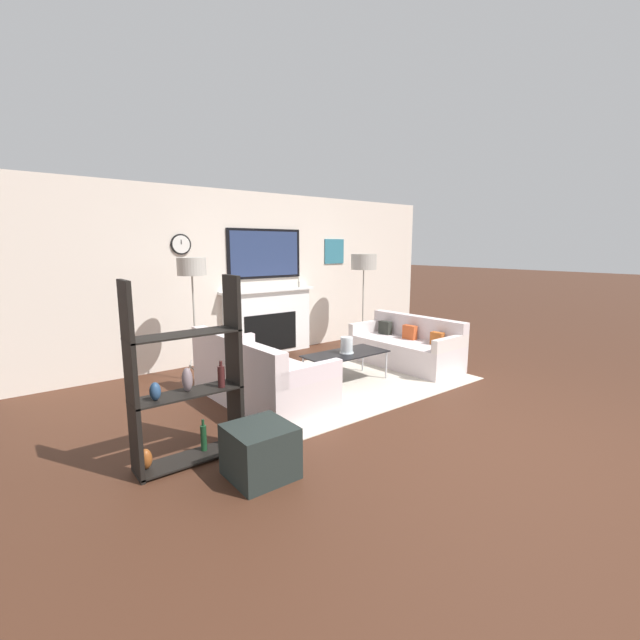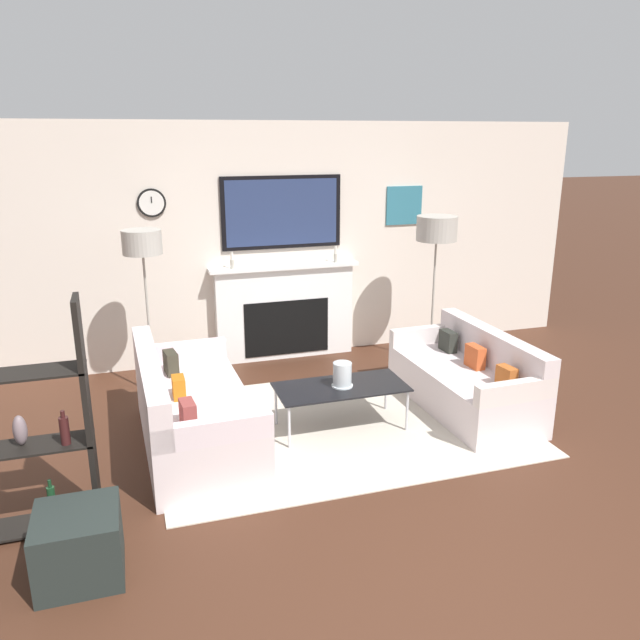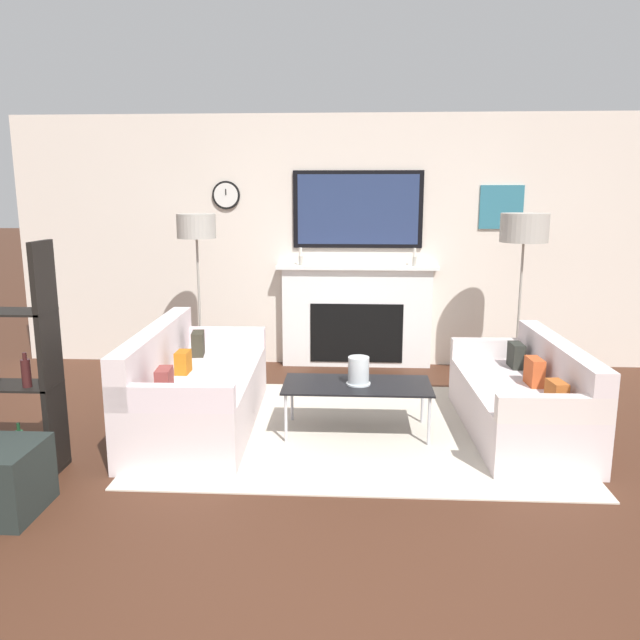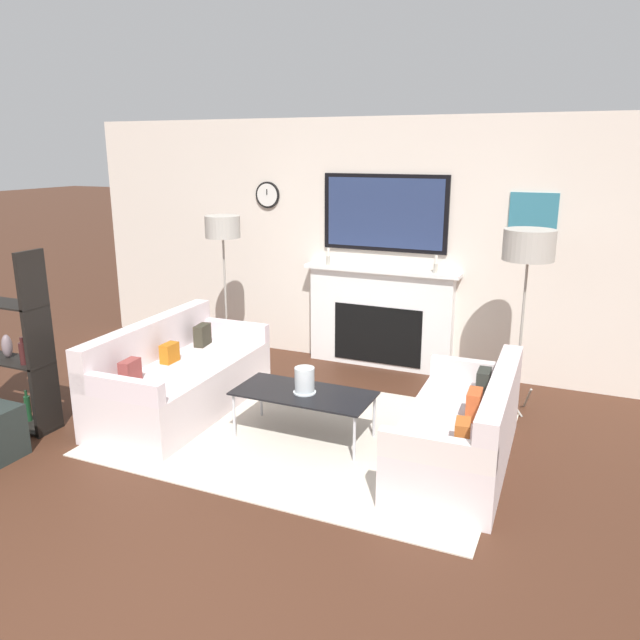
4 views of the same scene
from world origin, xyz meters
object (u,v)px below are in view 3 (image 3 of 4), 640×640
at_px(hurricane_candle, 359,372).
at_px(floor_lamp_right, 524,230).
at_px(couch_left, 195,392).
at_px(floor_lamp_left, 196,229).
at_px(couch_right, 523,401).
at_px(coffee_table, 357,387).

bearing_deg(hurricane_candle, floor_lamp_right, 40.20).
distance_m(couch_left, floor_lamp_left, 1.78).
xyz_separation_m(couch_right, hurricane_candle, (-1.31, -0.07, 0.23)).
distance_m(coffee_table, floor_lamp_right, 2.35).
bearing_deg(floor_lamp_right, hurricane_candle, -139.80).
bearing_deg(couch_right, floor_lamp_left, 156.69).
height_order(couch_right, coffee_table, couch_right).
height_order(floor_lamp_left, floor_lamp_right, floor_lamp_right).
distance_m(couch_left, coffee_table, 1.32).
bearing_deg(coffee_table, hurricane_candle, -22.70).
xyz_separation_m(hurricane_candle, floor_lamp_right, (1.56, 1.32, 1.03)).
height_order(couch_right, hurricane_candle, couch_right).
relative_size(couch_left, hurricane_candle, 8.65).
bearing_deg(hurricane_candle, floor_lamp_left, 140.18).
xyz_separation_m(couch_right, floor_lamp_right, (0.25, 1.24, 1.27)).
bearing_deg(floor_lamp_left, coffee_table, -39.90).
xyz_separation_m(couch_left, floor_lamp_right, (2.88, 1.25, 1.25)).
bearing_deg(floor_lamp_right, floor_lamp_left, 180.00).
relative_size(coffee_table, floor_lamp_left, 0.69).
distance_m(couch_left, couch_right, 2.63).
relative_size(hurricane_candle, floor_lamp_left, 0.13).
height_order(hurricane_candle, floor_lamp_left, floor_lamp_left).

